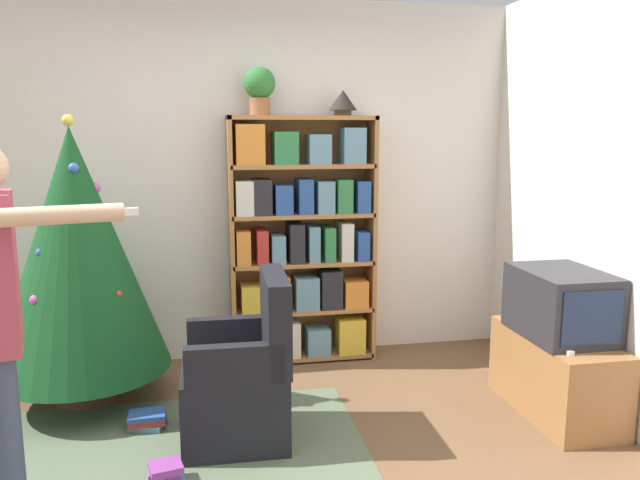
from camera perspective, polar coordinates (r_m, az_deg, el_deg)
name	(u,v)px	position (r m, az deg, el deg)	size (l,w,h in m)	color
wall_back	(225,183)	(4.62, -8.64, 5.14)	(8.00, 0.10, 2.60)	silver
area_rug	(141,480)	(3.36, -16.04, -20.35)	(2.32, 1.82, 0.01)	#56664C
bookshelf	(302,244)	(4.51, -1.70, -0.32)	(1.05, 0.27, 1.78)	#A8703D
tv_stand	(556,374)	(4.07, 20.78, -11.38)	(0.42, 0.89, 0.48)	#996638
television	(561,303)	(3.93, 21.19, -5.43)	(0.44, 0.61, 0.39)	#28282D
game_remote	(565,350)	(3.71, 21.51, -9.35)	(0.04, 0.12, 0.02)	white
christmas_tree	(77,252)	(4.04, -21.34, -1.00)	(1.06, 1.06, 1.77)	#4C3323
armchair	(242,382)	(3.52, -7.16, -12.77)	(0.58, 0.57, 0.92)	black
potted_plant	(260,87)	(4.42, -5.55, 13.72)	(0.22, 0.22, 0.33)	#935B38
table_lamp	(343,101)	(4.51, 2.11, 12.56)	(0.20, 0.20, 0.18)	#473828
book_pile_near_tree	(148,420)	(3.83, -15.49, -15.59)	(0.22, 0.19, 0.09)	#5B899E
book_pile_by_chair	(166,473)	(3.29, -13.92, -19.99)	(0.18, 0.17, 0.10)	#5B899E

